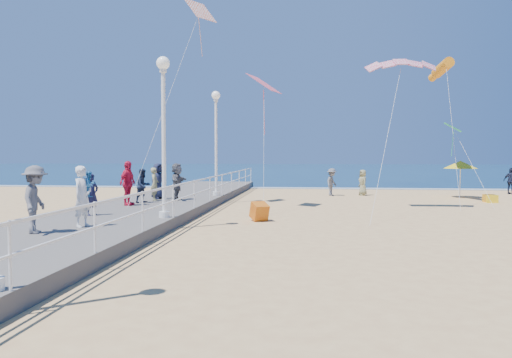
# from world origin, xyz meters

# --- Properties ---
(ground) EXTENTS (160.00, 160.00, 0.00)m
(ground) POSITION_xyz_m (0.00, 0.00, 0.00)
(ground) COLOR tan
(ground) RESTS_ON ground
(ocean) EXTENTS (160.00, 90.00, 0.05)m
(ocean) POSITION_xyz_m (0.00, 65.00, 0.01)
(ocean) COLOR #0C2B48
(ocean) RESTS_ON ground
(surf_line) EXTENTS (160.00, 1.20, 0.04)m
(surf_line) POSITION_xyz_m (0.00, 20.50, 0.03)
(surf_line) COLOR silver
(surf_line) RESTS_ON ground
(boardwalk) EXTENTS (5.00, 44.00, 0.40)m
(boardwalk) POSITION_xyz_m (-7.50, 0.00, 0.20)
(boardwalk) COLOR slate
(boardwalk) RESTS_ON ground
(railing) EXTENTS (0.05, 42.00, 0.55)m
(railing) POSITION_xyz_m (-5.05, 0.00, 1.25)
(railing) COLOR white
(railing) RESTS_ON boardwalk
(lamp_post_mid) EXTENTS (0.44, 0.44, 5.32)m
(lamp_post_mid) POSITION_xyz_m (-5.35, 0.00, 3.66)
(lamp_post_mid) COLOR white
(lamp_post_mid) RESTS_ON boardwalk
(lamp_post_far) EXTENTS (0.44, 0.44, 5.32)m
(lamp_post_far) POSITION_xyz_m (-5.35, 9.00, 3.66)
(lamp_post_far) COLOR white
(lamp_post_far) RESTS_ON boardwalk
(woman_holding_toddler) EXTENTS (0.57, 0.73, 1.77)m
(woman_holding_toddler) POSITION_xyz_m (-7.05, -2.39, 1.29)
(woman_holding_toddler) COLOR white
(woman_holding_toddler) RESTS_ON boardwalk
(toddler_held) EXTENTS (0.37, 0.43, 0.76)m
(toddler_held) POSITION_xyz_m (-6.90, -2.24, 1.63)
(toddler_held) COLOR #358CCA
(toddler_held) RESTS_ON boardwalk
(spectator_0) EXTENTS (0.53, 0.62, 1.45)m
(spectator_0) POSITION_xyz_m (-8.00, 0.26, 1.12)
(spectator_0) COLOR #191836
(spectator_0) RESTS_ON boardwalk
(spectator_2) EXTENTS (0.95, 1.30, 1.81)m
(spectator_2) POSITION_xyz_m (-7.77, -3.64, 1.31)
(spectator_2) COLOR #5B5A5F
(spectator_2) RESTS_ON boardwalk
(spectator_3) EXTENTS (0.62, 1.13, 1.83)m
(spectator_3) POSITION_xyz_m (-8.00, 3.63, 1.32)
(spectator_3) COLOR red
(spectator_3) RESTS_ON boardwalk
(spectator_4) EXTENTS (0.89, 0.98, 1.69)m
(spectator_4) POSITION_xyz_m (-7.70, 6.74, 1.24)
(spectator_4) COLOR #1A1F3A
(spectator_4) RESTS_ON boardwalk
(spectator_5) EXTENTS (0.54, 1.59, 1.70)m
(spectator_5) POSITION_xyz_m (-6.64, 6.21, 1.25)
(spectator_5) COLOR #58585D
(spectator_5) RESTS_ON boardwalk
(spectator_6) EXTENTS (0.46, 0.61, 1.50)m
(spectator_6) POSITION_xyz_m (-7.57, 5.83, 1.15)
(spectator_6) COLOR gray
(spectator_6) RESTS_ON boardwalk
(spectator_7) EXTENTS (0.85, 0.90, 1.48)m
(spectator_7) POSITION_xyz_m (-7.76, 4.82, 1.14)
(spectator_7) COLOR #182136
(spectator_7) RESTS_ON boardwalk
(beach_walker_a) EXTENTS (1.01, 1.23, 1.66)m
(beach_walker_a) POSITION_xyz_m (0.71, 14.30, 0.83)
(beach_walker_a) COLOR #5D5E62
(beach_walker_a) RESTS_ON ground
(beach_walker_b) EXTENTS (0.96, 0.99, 1.66)m
(beach_walker_b) POSITION_xyz_m (11.93, 16.68, 0.83)
(beach_walker_b) COLOR #192038
(beach_walker_b) RESTS_ON ground
(beach_walker_c) EXTENTS (0.70, 0.88, 1.57)m
(beach_walker_c) POSITION_xyz_m (2.60, 14.76, 0.78)
(beach_walker_c) COLOR #818159
(beach_walker_c) RESTS_ON ground
(box_kite) EXTENTS (0.83, 0.89, 0.74)m
(box_kite) POSITION_xyz_m (-2.42, 2.37, 0.30)
(box_kite) COLOR red
(box_kite) RESTS_ON ground
(beach_umbrella) EXTENTS (1.90, 1.90, 2.14)m
(beach_umbrella) POSITION_xyz_m (8.02, 13.75, 1.91)
(beach_umbrella) COLOR white
(beach_umbrella) RESTS_ON ground
(beach_chair_left) EXTENTS (0.55, 0.55, 0.40)m
(beach_chair_left) POSITION_xyz_m (8.76, 11.09, 0.20)
(beach_chair_left) COLOR orange
(beach_chair_left) RESTS_ON ground
(beach_chair_right) EXTENTS (0.55, 0.55, 0.40)m
(beach_chair_right) POSITION_xyz_m (8.77, 10.89, 0.20)
(beach_chair_right) COLOR yellow
(beach_chair_right) RESTS_ON ground
(kite_parafoil) EXTENTS (3.15, 0.94, 0.65)m
(kite_parafoil) POSITION_xyz_m (3.47, 7.08, 6.65)
(kite_parafoil) COLOR #C51743
(kite_windsock) EXTENTS (1.02, 2.73, 1.09)m
(kite_windsock) POSITION_xyz_m (6.21, 10.82, 6.97)
(kite_windsock) COLOR orange
(kite_diamond_pink) EXTENTS (1.60, 1.77, 0.85)m
(kite_diamond_pink) POSITION_xyz_m (-2.70, 7.05, 5.77)
(kite_diamond_pink) COLOR #E35369
(kite_diamond_green) EXTENTS (1.11, 1.20, 0.52)m
(kite_diamond_green) POSITION_xyz_m (7.27, 12.70, 4.00)
(kite_diamond_green) COLOR #2AC682
(kite_diamond_redwhite) EXTENTS (1.52, 1.67, 1.07)m
(kite_diamond_redwhite) POSITION_xyz_m (-5.92, 8.05, 9.50)
(kite_diamond_redwhite) COLOR #DF451A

